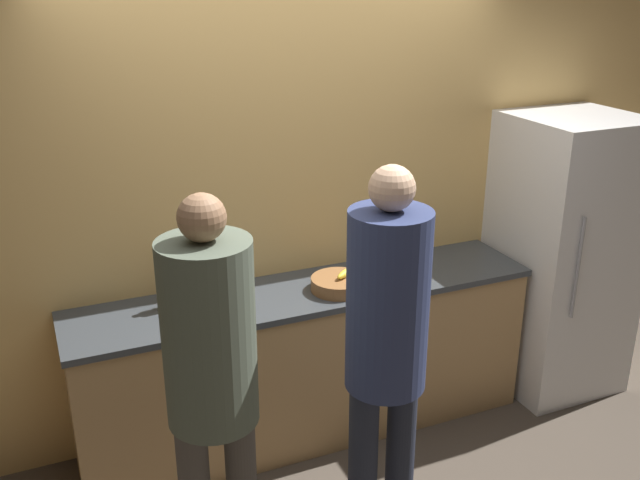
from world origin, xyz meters
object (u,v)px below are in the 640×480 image
object	(u,v)px
refrigerator	(561,254)
bottle_amber	(165,294)
person_left	(211,370)
person_center	(386,339)
fruit_bowl	(339,283)
utensil_crock	(192,290)
cup_white	(223,292)

from	to	relation	value
refrigerator	bottle_amber	bearing A→B (deg)	176.64
person_left	person_center	size ratio (longest dim) A/B	0.98
refrigerator	fruit_bowl	size ratio (longest dim) A/B	5.76
person_left	person_center	world-z (taller)	person_center
utensil_crock	cup_white	size ratio (longest dim) A/B	2.53
utensil_crock	bottle_amber	world-z (taller)	utensil_crock
bottle_amber	cup_white	distance (m)	0.30
utensil_crock	bottle_amber	bearing A→B (deg)	-167.73
fruit_bowl	utensil_crock	size ratio (longest dim) A/B	1.14
person_center	fruit_bowl	distance (m)	0.93
person_center	cup_white	bearing A→B (deg)	112.43
cup_white	person_left	bearing A→B (deg)	-108.38
person_left	utensil_crock	world-z (taller)	person_left
refrigerator	person_left	size ratio (longest dim) A/B	0.97
person_left	bottle_amber	xyz separation A→B (m)	(0.01, 0.95, -0.09)
cup_white	refrigerator	bearing A→B (deg)	-3.29
refrigerator	cup_white	distance (m)	2.14
person_left	cup_white	bearing A→B (deg)	71.62
bottle_amber	cup_white	world-z (taller)	bottle_amber
person_center	refrigerator	bearing A→B (deg)	27.28
fruit_bowl	refrigerator	bearing A→B (deg)	-0.29
fruit_bowl	utensil_crock	xyz separation A→B (m)	(-0.76, 0.17, 0.03)
refrigerator	fruit_bowl	distance (m)	1.52
person_center	bottle_amber	world-z (taller)	person_center
person_left	fruit_bowl	distance (m)	1.24
refrigerator	person_center	xyz separation A→B (m)	(-1.72, -0.88, 0.23)
refrigerator	utensil_crock	bearing A→B (deg)	175.65
utensil_crock	cup_white	world-z (taller)	utensil_crock
person_center	utensil_crock	world-z (taller)	person_center
fruit_bowl	cup_white	size ratio (longest dim) A/B	2.88
utensil_crock	cup_white	xyz separation A→B (m)	(0.15, -0.05, -0.02)
refrigerator	utensil_crock	world-z (taller)	refrigerator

